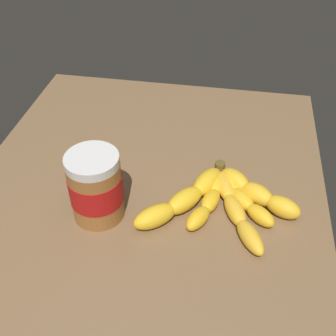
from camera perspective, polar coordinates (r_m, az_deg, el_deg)
name	(u,v)px	position (r cm, az deg, el deg)	size (l,w,h in cm)	color
ground_plane	(149,186)	(82.05, -2.61, -2.49)	(74.82, 66.88, 3.51)	brown
banana_bunch	(222,200)	(75.04, 7.37, -4.29)	(20.95, 29.48, 3.74)	gold
peanut_butter_jar	(96,187)	(71.05, -9.83, -2.55)	(9.09, 9.09, 12.78)	#9E602D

